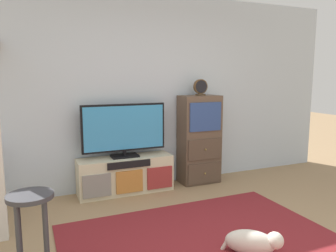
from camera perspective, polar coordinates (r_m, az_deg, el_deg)
name	(u,v)px	position (r m, az deg, el deg)	size (l,w,h in m)	color
back_wall	(139,92)	(4.66, -4.99, 5.99)	(6.40, 0.12, 2.70)	silver
area_rug	(203,241)	(3.34, 6.03, -19.26)	(2.60, 1.80, 0.01)	maroon
media_console	(126,175)	(4.51, -7.38, -8.43)	(1.27, 0.38, 0.49)	beige
television	(124,129)	(4.39, -7.62, -0.51)	(1.13, 0.22, 0.71)	black
side_cabinet	(199,140)	(4.84, 5.47, -2.35)	(0.58, 0.38, 1.29)	brown
desk_clock	(200,87)	(4.74, 5.67, 6.70)	(0.21, 0.08, 0.23)	#4C3823
bar_stool_near	(31,217)	(2.74, -22.67, -14.40)	(0.34, 0.34, 0.71)	#333338
dog	(253,242)	(3.16, 14.64, -18.94)	(0.47, 0.43, 0.23)	beige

